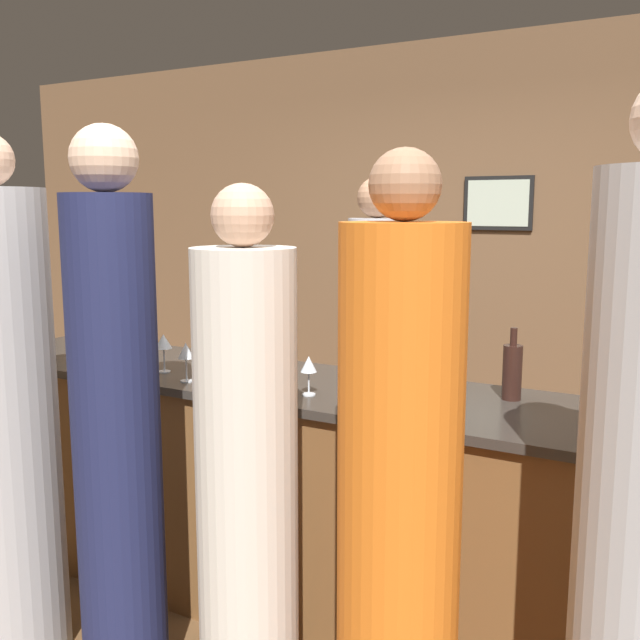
{
  "coord_description": "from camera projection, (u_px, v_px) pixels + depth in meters",
  "views": [
    {
      "loc": [
        1.41,
        -2.48,
        1.72
      ],
      "look_at": [
        -0.03,
        0.1,
        1.26
      ],
      "focal_mm": 40.0,
      "sensor_mm": 36.0,
      "label": 1
    }
  ],
  "objects": [
    {
      "name": "guest_0",
      "position": [
        117.0,
        434.0,
        2.46
      ],
      "size": [
        0.3,
        0.3,
        1.99
      ],
      "color": "#1E234C",
      "rests_on": "ground_plane"
    },
    {
      "name": "wine_glass_2",
      "position": [
        309.0,
        366.0,
        2.74
      ],
      "size": [
        0.06,
        0.06,
        0.15
      ],
      "color": "silver",
      "rests_on": "bar_counter"
    },
    {
      "name": "wine_glass_3",
      "position": [
        610.0,
        390.0,
        2.31
      ],
      "size": [
        0.07,
        0.07,
        0.17
      ],
      "color": "silver",
      "rests_on": "bar_counter"
    },
    {
      "name": "wine_bottle_2",
      "position": [
        238.0,
        337.0,
        3.36
      ],
      "size": [
        0.07,
        0.07,
        0.3
      ],
      "color": "black",
      "rests_on": "bar_counter"
    },
    {
      "name": "guest_4",
      "position": [
        5.0,
        423.0,
        2.68
      ],
      "size": [
        0.39,
        0.39,
        1.99
      ],
      "color": "#B2B2B7",
      "rests_on": "ground_plane"
    },
    {
      "name": "bartender",
      "position": [
        375.0,
        373.0,
        3.63
      ],
      "size": [
        0.29,
        0.29,
        1.87
      ],
      "rotation": [
        0.0,
        0.0,
        3.14
      ],
      "color": "#B2B2B7",
      "rests_on": "ground_plane"
    },
    {
      "name": "wine_glass_1",
      "position": [
        85.0,
        330.0,
        3.42
      ],
      "size": [
        0.07,
        0.07,
        0.18
      ],
      "color": "silver",
      "rests_on": "bar_counter"
    },
    {
      "name": "ground_plane",
      "position": [
        314.0,
        609.0,
        3.09
      ],
      "size": [
        14.0,
        14.0,
        0.0
      ],
      "primitive_type": "plane",
      "color": "brown"
    },
    {
      "name": "wine_glass_5",
      "position": [
        164.0,
        343.0,
        3.12
      ],
      "size": [
        0.08,
        0.08,
        0.17
      ],
      "color": "silver",
      "rests_on": "bar_counter"
    },
    {
      "name": "back_wall",
      "position": [
        472.0,
        257.0,
        4.69
      ],
      "size": [
        8.0,
        0.08,
        2.8
      ],
      "color": "brown",
      "rests_on": "ground_plane"
    },
    {
      "name": "guest_2",
      "position": [
        247.0,
        490.0,
        2.26
      ],
      "size": [
        0.33,
        0.33,
        1.8
      ],
      "color": "silver",
      "rests_on": "ground_plane"
    },
    {
      "name": "wine_bottle_0",
      "position": [
        512.0,
        371.0,
        2.68
      ],
      "size": [
        0.07,
        0.07,
        0.27
      ],
      "color": "black",
      "rests_on": "bar_counter"
    },
    {
      "name": "wine_glass_6",
      "position": [
        186.0,
        352.0,
        2.95
      ],
      "size": [
        0.07,
        0.07,
        0.17
      ],
      "color": "silver",
      "rests_on": "bar_counter"
    },
    {
      "name": "bar_counter",
      "position": [
        314.0,
        499.0,
        3.01
      ],
      "size": [
        3.54,
        0.69,
        1.01
      ],
      "color": "brown",
      "rests_on": "ground_plane"
    },
    {
      "name": "wine_glass_4",
      "position": [
        124.0,
        346.0,
        3.1
      ],
      "size": [
        0.07,
        0.07,
        0.16
      ],
      "color": "silver",
      "rests_on": "bar_counter"
    },
    {
      "name": "guest_3",
      "position": [
        399.0,
        515.0,
        1.99
      ],
      "size": [
        0.35,
        0.35,
        1.88
      ],
      "color": "orange",
      "rests_on": "ground_plane"
    }
  ]
}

